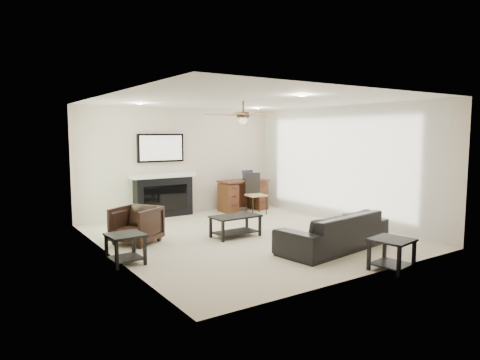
{
  "coord_description": "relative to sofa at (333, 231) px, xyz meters",
  "views": [
    {
      "loc": [
        -4.44,
        -6.47,
        1.91
      ],
      "look_at": [
        -0.1,
        0.05,
        1.06
      ],
      "focal_mm": 32.0,
      "sensor_mm": 36.0,
      "label": 1
    }
  ],
  "objects": [
    {
      "name": "fireplace_unit",
      "position": [
        -1.22,
        4.13,
        0.65
      ],
      "size": [
        1.52,
        0.34,
        1.91
      ],
      "primitive_type": "cube",
      "color": "black",
      "rests_on": "ground"
    },
    {
      "name": "armchair",
      "position": [
        -2.6,
        2.15,
        0.02
      ],
      "size": [
        0.98,
        0.97,
        0.65
      ],
      "primitive_type": "imported",
      "rotation": [
        0.0,
        0.0,
        -1.02
      ],
      "color": "black",
      "rests_on": "ground"
    },
    {
      "name": "desk",
      "position": [
        0.75,
        3.78,
        0.07
      ],
      "size": [
        1.22,
        0.56,
        0.76
      ],
      "primitive_type": "cube",
      "color": "#3D180F",
      "rests_on": "ground"
    },
    {
      "name": "end_table_left",
      "position": [
        -3.15,
        1.1,
        -0.08
      ],
      "size": [
        0.52,
        0.52,
        0.45
      ],
      "primitive_type": "cube",
      "rotation": [
        0.0,
        0.0,
        0.05
      ],
      "color": "black",
      "rests_on": "ground"
    },
    {
      "name": "end_table_near",
      "position": [
        -0.15,
        -1.25,
        -0.08
      ],
      "size": [
        0.6,
        0.6,
        0.45
      ],
      "primitive_type": "cube",
      "rotation": [
        0.0,
        0.0,
        0.17
      ],
      "color": "black",
      "rests_on": "ground"
    },
    {
      "name": "laptop",
      "position": [
        0.95,
        3.76,
        0.57
      ],
      "size": [
        0.33,
        0.24,
        0.23
      ],
      "primitive_type": "cube",
      "color": "black",
      "rests_on": "desk"
    },
    {
      "name": "sofa",
      "position": [
        0.0,
        0.0,
        0.0
      ],
      "size": [
        2.19,
        1.11,
        0.61
      ],
      "primitive_type": "imported",
      "rotation": [
        0.0,
        0.0,
        3.28
      ],
      "color": "black",
      "rests_on": "ground"
    },
    {
      "name": "coffee_table",
      "position": [
        -0.9,
        1.6,
        -0.11
      ],
      "size": [
        0.91,
        0.52,
        0.4
      ],
      "primitive_type": "cube",
      "rotation": [
        0.0,
        0.0,
        0.02
      ],
      "color": "black",
      "rests_on": "ground"
    },
    {
      "name": "room_shell",
      "position": [
        -0.51,
        1.62,
        1.38
      ],
      "size": [
        5.5,
        5.54,
        2.52
      ],
      "color": "beige",
      "rests_on": "ground"
    },
    {
      "name": "desk_chair",
      "position": [
        0.75,
        3.23,
        0.18
      ],
      "size": [
        0.48,
        0.5,
        0.97
      ],
      "primitive_type": "cube",
      "rotation": [
        0.0,
        0.0,
        -0.14
      ],
      "color": "black",
      "rests_on": "ground"
    }
  ]
}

